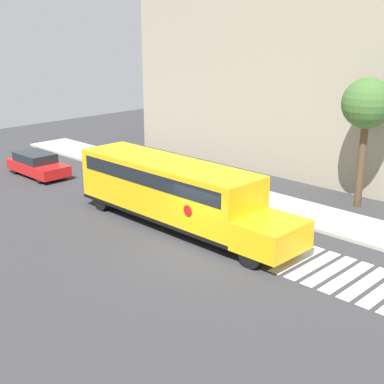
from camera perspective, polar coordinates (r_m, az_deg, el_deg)
name	(u,v)px	position (r m, az deg, el deg)	size (l,w,h in m)	color
ground_plane	(196,249)	(21.62, 0.43, -6.08)	(60.00, 60.00, 0.00)	#333335
sidewalk_strip	(289,209)	(26.34, 10.33, -1.80)	(44.00, 3.00, 0.15)	#B2ADA3
building_backdrop	(364,89)	(30.71, 17.90, 10.46)	(32.00, 4.00, 10.66)	#9E937F
crosswalk_stripes	(356,280)	(19.99, 17.10, -8.96)	(5.40, 3.20, 0.01)	white
school_bus	(174,190)	(23.61, -1.95, 0.24)	(11.58, 2.57, 2.86)	yellow
parked_car	(37,164)	(33.04, -16.17, 2.84)	(4.37, 1.79, 1.36)	red
tree_near_sidewalk	(367,106)	(26.64, 18.16, 8.73)	(2.38, 2.38, 6.29)	brown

